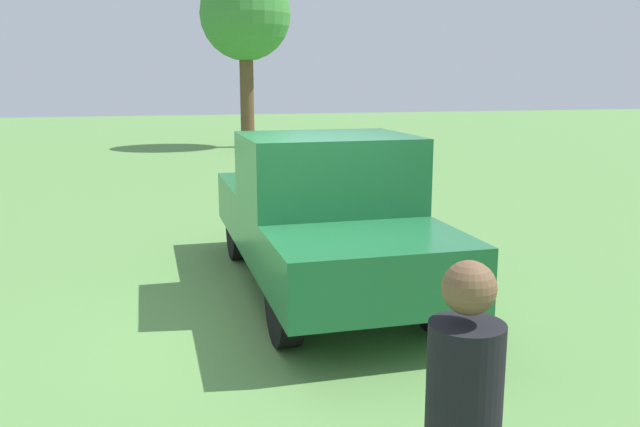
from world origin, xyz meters
TOP-DOWN VIEW (x-y plane):
  - ground_plane at (0.00, 0.00)m, footprint 80.00×80.00m
  - pickup_truck at (-0.73, 0.64)m, footprint 4.89×1.84m
  - tree_back_right at (-17.53, 2.43)m, footprint 3.19×3.19m

SIDE VIEW (x-z plane):
  - ground_plane at x=0.00m, z-range 0.00..0.00m
  - pickup_truck at x=-0.73m, z-range 0.04..1.87m
  - tree_back_right at x=-17.53m, z-range 1.45..7.69m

